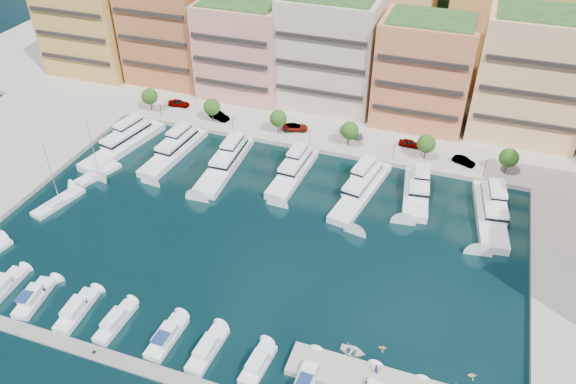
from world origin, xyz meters
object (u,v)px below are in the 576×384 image
object	(u,v)px
sailboat_2	(98,174)
tender_1	(382,347)
cruiser_5	(207,350)
car_5	(464,161)
car_4	(410,143)
lamppost_1	(232,120)
tree_1	(212,107)
lamppost_2	(310,133)
tree_0	(150,96)
car_0	(179,103)
car_2	(295,127)
yacht_3	(294,170)
tree_4	(426,144)
sailboat_1	(58,203)
lamppost_3	(394,148)
yacht_6	(491,210)
cruiser_6	(258,365)
tender_0	(353,351)
cruiser_7	(307,379)
lamppost_0	(160,107)
yacht_5	(417,190)
yacht_4	(362,188)
person_0	(376,369)
cruiser_0	(2,288)
cruiser_1	(34,298)
lamppost_4	(486,164)
yacht_0	(126,142)
cruiser_4	(166,337)
cruiser_2	(76,311)
tender_3	(472,375)
yacht_2	(226,161)
tree_3	(350,131)
yacht_1	(175,149)
car_3	(352,133)
cruiser_3	(115,322)

from	to	relation	value
sailboat_2	tender_1	bearing A→B (deg)	-20.45
cruiser_5	car_5	xyz separation A→B (m)	(29.14, 58.92, 1.21)
car_4	lamppost_1	bearing A→B (deg)	99.88
tree_1	lamppost_2	distance (m)	24.13
tree_0	lamppost_2	bearing A→B (deg)	-3.29
car_5	car_0	bearing A→B (deg)	108.20
car_2	yacht_3	bearing A→B (deg)	-177.02
tree_4	sailboat_1	bearing A→B (deg)	-149.60
yacht_3	cruiser_5	xyz separation A→B (m)	(2.72, -45.26, -0.66)
lamppost_3	yacht_6	xyz separation A→B (m)	(19.99, -11.25, -2.62)
cruiser_6	tender_0	xyz separation A→B (m)	(11.56, 6.54, -0.17)
lamppost_3	cruiser_7	xyz separation A→B (m)	(-0.81, -55.81, -3.26)
lamppost_0	yacht_5	world-z (taller)	yacht_5
tree_0	yacht_4	world-z (taller)	tree_0
car_0	person_0	world-z (taller)	person_0
tree_0	sailboat_2	xyz separation A→B (m)	(2.93, -26.19, -4.43)
lamppost_1	tree_4	bearing A→B (deg)	3.13
yacht_4	cruiser_6	bearing A→B (deg)	-95.41
tree_4	cruiser_0	bearing A→B (deg)	-134.22
cruiser_1	cruiser_7	world-z (taller)	same
lamppost_4	cruiser_0	xyz separation A→B (m)	(-68.54, -55.80, -3.28)
yacht_3	yacht_0	bearing A→B (deg)	-177.15
cruiser_4	car_4	bearing A→B (deg)	68.87
yacht_3	yacht_5	xyz separation A→B (m)	(24.31, 1.12, 0.00)
lamppost_3	cruiser_4	world-z (taller)	lamppost_3
cruiser_4	sailboat_1	world-z (taller)	sailboat_1
yacht_0	cruiser_2	size ratio (longest dim) A/B	2.64
car_2	car_4	size ratio (longest dim) A/B	1.22
tree_4	tender_1	size ratio (longest dim) A/B	4.19
lamppost_2	lamppost_4	distance (m)	36.00
tree_1	tender_1	xyz separation A→B (m)	(49.55, -49.54, -4.39)
tender_3	car_4	distance (m)	56.84
yacht_2	yacht_3	world-z (taller)	same
yacht_4	car_4	world-z (taller)	yacht_4
tree_0	tree_1	xyz separation A→B (m)	(16.00, 0.00, 0.00)
tree_3	yacht_1	distance (m)	37.08
tree_3	person_0	bearing A→B (deg)	-72.10
cruiser_0	car_3	world-z (taller)	car_3
lamppost_2	cruiser_3	size ratio (longest dim) A/B	0.52
tree_0	lamppost_1	xyz separation A→B (m)	(22.00, -2.30, -0.92)
cruiser_0	cruiser_1	distance (m)	6.07
tree_3	yacht_5	xyz separation A→B (m)	(16.33, -11.71, -3.53)
tree_1	sailboat_2	bearing A→B (deg)	-116.52
yacht_4	car_0	bearing A→B (deg)	159.41
cruiser_0	car_2	world-z (taller)	car_2
cruiser_5	sailboat_2	distance (m)	51.01
cruiser_4	tender_3	bearing A→B (deg)	10.98
lamppost_0	lamppost_4	distance (m)	72.00
lamppost_0	person_0	size ratio (longest dim) A/B	2.40
cruiser_6	tender_3	distance (m)	28.63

